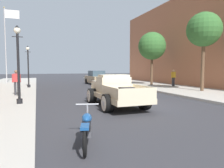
% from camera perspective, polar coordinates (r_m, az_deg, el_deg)
% --- Properties ---
extents(ground_plane, '(140.00, 140.00, 0.00)m').
position_cam_1_polar(ground_plane, '(10.60, 4.93, -6.01)').
color(ground_plane, '#333338').
extents(hotrod_truck_cream, '(2.21, 4.95, 1.58)m').
position_cam_1_polar(hotrod_truck_cream, '(10.65, 0.56, -1.84)').
color(hotrod_truck_cream, beige).
rests_on(hotrod_truck_cream, ground).
extents(motorcycle_parked, '(0.78, 2.06, 0.93)m').
position_cam_1_polar(motorcycle_parked, '(5.27, -7.07, -11.69)').
color(motorcycle_parked, black).
rests_on(motorcycle_parked, ground).
extents(car_background_tan, '(1.99, 4.36, 1.65)m').
position_cam_1_polar(car_background_tan, '(24.80, -4.41, 1.67)').
color(car_background_tan, tan).
rests_on(car_background_tan, ground).
extents(pedestrian_sidewalk_left, '(0.53, 0.22, 1.65)m').
position_cam_1_polar(pedestrian_sidewalk_left, '(14.95, -24.94, 0.80)').
color(pedestrian_sidewalk_left, '#333338').
rests_on(pedestrian_sidewalk_left, sidewalk_left).
extents(pedestrian_sidewalk_right, '(0.53, 0.22, 1.65)m').
position_cam_1_polar(pedestrian_sidewalk_right, '(21.27, 16.64, 1.93)').
color(pedestrian_sidewalk_right, '#333338').
rests_on(pedestrian_sidewalk_right, sidewalk_right).
extents(street_lamp_near, '(0.50, 0.32, 3.85)m').
position_cam_1_polar(street_lamp_near, '(11.18, -24.55, 6.44)').
color(street_lamp_near, black).
rests_on(street_lamp_near, sidewalk_left).
extents(street_lamp_far, '(0.50, 0.32, 3.85)m').
position_cam_1_polar(street_lamp_far, '(20.70, -22.19, 5.33)').
color(street_lamp_far, black).
rests_on(street_lamp_far, sidewalk_left).
extents(flagpole, '(1.74, 0.16, 9.16)m').
position_cam_1_polar(flagpole, '(28.66, -27.01, 11.60)').
color(flagpole, '#B2B2B7').
rests_on(flagpole, sidewalk_left).
extents(street_tree_nearest, '(2.63, 2.63, 6.06)m').
position_cam_1_polar(street_tree_nearest, '(17.83, 24.09, 13.50)').
color(street_tree_nearest, brown).
rests_on(street_tree_nearest, sidewalk_right).
extents(street_tree_second, '(2.94, 2.94, 5.62)m').
position_cam_1_polar(street_tree_second, '(22.72, 11.03, 10.25)').
color(street_tree_second, brown).
rests_on(street_tree_second, sidewalk_right).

